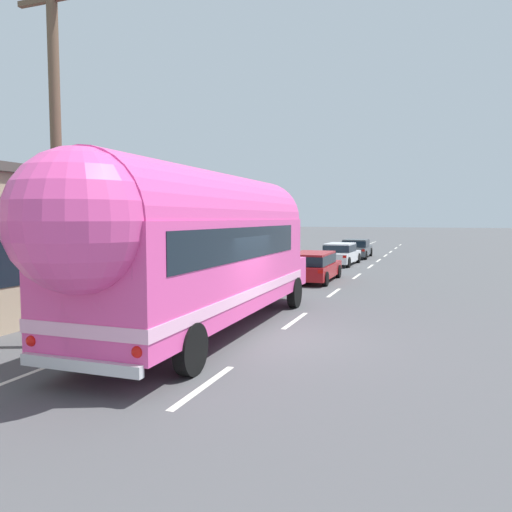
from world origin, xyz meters
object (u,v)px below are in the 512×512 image
(painted_bus, at_px, (199,244))
(car_second, at_px, (340,253))
(car_third, at_px, (356,248))
(utility_pole, at_px, (56,151))
(car_lead, at_px, (313,265))

(painted_bus, distance_m, car_second, 20.13)
(car_second, bearing_deg, car_third, 89.36)
(car_third, bearing_deg, utility_pole, -94.83)
(utility_pole, xyz_separation_m, car_second, (2.30, 22.00, -3.68))
(utility_pole, distance_m, car_second, 22.43)
(utility_pole, relative_size, car_second, 1.75)
(utility_pole, distance_m, car_third, 28.37)
(car_lead, relative_size, car_third, 0.96)
(car_lead, height_order, car_third, same)
(car_second, bearing_deg, painted_bus, -89.32)
(car_lead, bearing_deg, painted_bus, -90.51)
(painted_bus, height_order, car_third, painted_bus)
(car_lead, xyz_separation_m, car_second, (-0.34, 8.64, -0.04))
(car_lead, bearing_deg, car_third, 91.06)
(utility_pole, height_order, car_lead, utility_pole)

